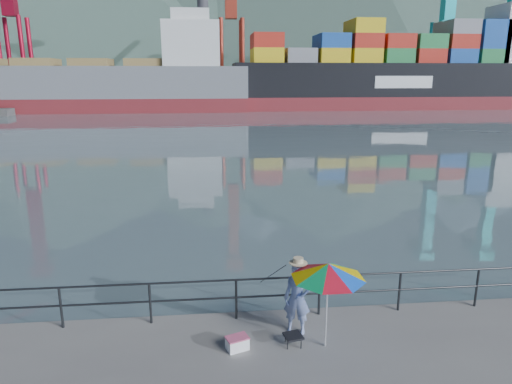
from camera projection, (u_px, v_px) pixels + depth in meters
harbor_water at (207, 95)px, 134.43m from camera, size 500.00×280.00×0.00m
far_dock at (253, 102)px, 99.75m from camera, size 200.00×40.00×0.40m
guardrail at (194, 301)px, 10.66m from camera, size 22.00×0.06×1.03m
mountains at (293, 6)px, 204.28m from camera, size 600.00×332.80×80.00m
port_cranes at (364, 20)px, 89.14m from camera, size 116.00×28.00×38.40m
container_stacks at (368, 86)px, 101.77m from camera, size 58.00×5.40×7.80m
fisherman at (297, 298)px, 10.12m from camera, size 0.70×0.56×1.65m
beach_umbrella at (328, 271)px, 9.35m from camera, size 2.04×2.04×1.91m
folding_stool at (293, 340)px, 9.79m from camera, size 0.44×0.44×0.24m
cooler_bag at (237, 344)px, 9.64m from camera, size 0.52×0.43×0.26m
fishing_rod at (272, 307)px, 11.40m from camera, size 0.41×1.66×1.20m
bulk_carrier at (108, 84)px, 74.52m from camera, size 49.40×8.55×14.50m
container_ship at (402, 74)px, 81.03m from camera, size 56.80×9.47×18.10m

